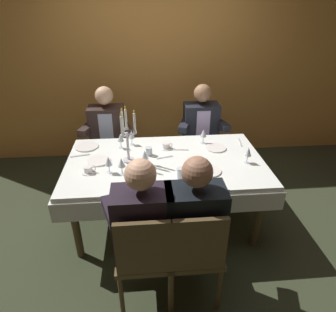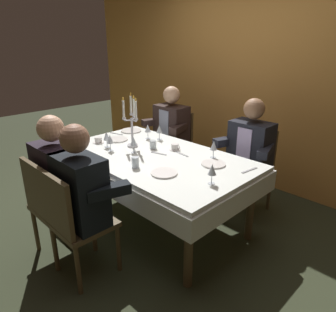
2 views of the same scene
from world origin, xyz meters
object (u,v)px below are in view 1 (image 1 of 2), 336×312
(dining_table, at_px, (165,171))
(water_tumbler_0, at_px, (149,151))
(wine_glass_5, at_px, (108,161))
(coffee_cup_1, at_px, (166,146))
(wine_glass_0, at_px, (121,163))
(seated_diner_1, at_px, (143,223))
(dinner_plate_0, at_px, (209,171))
(dinner_plate_2, at_px, (87,146))
(seated_diner_3, at_px, (201,124))
(wine_glass_3, at_px, (145,155))
(coffee_cup_0, at_px, (88,170))
(dinner_plate_3, at_px, (99,161))
(wine_glass_4, at_px, (203,133))
(wine_glass_2, at_px, (121,138))
(seated_diner_0, at_px, (108,127))
(dinner_plate_1, at_px, (216,148))
(water_tumbler_1, at_px, (180,173))
(candelabra, at_px, (127,138))
(wine_glass_1, at_px, (132,135))
(seated_diner_2, at_px, (195,220))
(wine_glass_6, at_px, (248,152))

(dining_table, height_order, water_tumbler_0, water_tumbler_0)
(wine_glass_5, relative_size, coffee_cup_1, 1.24)
(wine_glass_0, relative_size, seated_diner_1, 0.13)
(dinner_plate_0, bearing_deg, wine_glass_5, 176.42)
(wine_glass_5, bearing_deg, dinner_plate_2, 117.91)
(dining_table, xyz_separation_m, wine_glass_0, (-0.40, -0.22, 0.23))
(seated_diner_3, bearing_deg, wine_glass_3, -125.90)
(dinner_plate_2, bearing_deg, coffee_cup_0, -79.31)
(dinner_plate_3, height_order, wine_glass_3, wine_glass_3)
(dining_table, relative_size, water_tumbler_0, 23.25)
(wine_glass_3, xyz_separation_m, coffee_cup_0, (-0.51, -0.07, -0.09))
(seated_diner_3, bearing_deg, wine_glass_4, -98.18)
(dinner_plate_3, xyz_separation_m, wine_glass_2, (0.20, 0.27, 0.11))
(seated_diner_3, bearing_deg, seated_diner_0, 180.00)
(dinner_plate_1, height_order, water_tumbler_1, water_tumbler_1)
(dinner_plate_3, bearing_deg, seated_diner_3, 36.41)
(candelabra, bearing_deg, dinner_plate_3, 176.42)
(wine_glass_5, bearing_deg, wine_glass_0, -18.29)
(wine_glass_1, distance_m, seated_diner_1, 1.27)
(wine_glass_3, relative_size, seated_diner_2, 0.13)
(wine_glass_5, height_order, seated_diner_2, seated_diner_2)
(candelabra, relative_size, coffee_cup_1, 4.20)
(water_tumbler_0, relative_size, coffee_cup_1, 0.63)
(seated_diner_2, bearing_deg, seated_diner_1, 180.00)
(water_tumbler_1, relative_size, coffee_cup_0, 0.72)
(candelabra, xyz_separation_m, water_tumbler_1, (0.46, -0.34, -0.20))
(candelabra, xyz_separation_m, wine_glass_6, (1.12, -0.13, -0.13))
(dinner_plate_2, xyz_separation_m, water_tumbler_0, (0.65, -0.23, 0.03))
(dinner_plate_2, bearing_deg, dining_table, -23.96)
(dinner_plate_3, bearing_deg, seated_diner_1, -65.88)
(dinner_plate_1, relative_size, coffee_cup_1, 1.65)
(dinner_plate_0, xyz_separation_m, wine_glass_1, (-0.71, 0.61, 0.11))
(coffee_cup_1, bearing_deg, water_tumbler_0, -144.12)
(dinner_plate_0, xyz_separation_m, coffee_cup_0, (-1.08, 0.07, 0.02))
(dining_table, distance_m, wine_glass_2, 0.58)
(dinner_plate_2, height_order, wine_glass_4, wine_glass_4)
(dinner_plate_2, xyz_separation_m, seated_diner_2, (0.95, -1.24, -0.01))
(seated_diner_1, bearing_deg, dinner_plate_3, 114.12)
(wine_glass_5, distance_m, seated_diner_0, 1.08)
(dinner_plate_3, height_order, wine_glass_2, wine_glass_2)
(seated_diner_2, bearing_deg, water_tumbler_0, 106.33)
(dining_table, distance_m, coffee_cup_0, 0.74)
(water_tumbler_1, bearing_deg, seated_diner_2, -86.56)
(wine_glass_5, bearing_deg, coffee_cup_0, 174.69)
(wine_glass_4, bearing_deg, wine_glass_0, -145.85)
(water_tumbler_0, bearing_deg, wine_glass_6, -14.31)
(dining_table, bearing_deg, water_tumbler_1, -71.55)
(water_tumbler_0, relative_size, water_tumbler_1, 0.88)
(water_tumbler_1, bearing_deg, wine_glass_2, 131.04)
(dinner_plate_3, relative_size, water_tumbler_0, 2.67)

